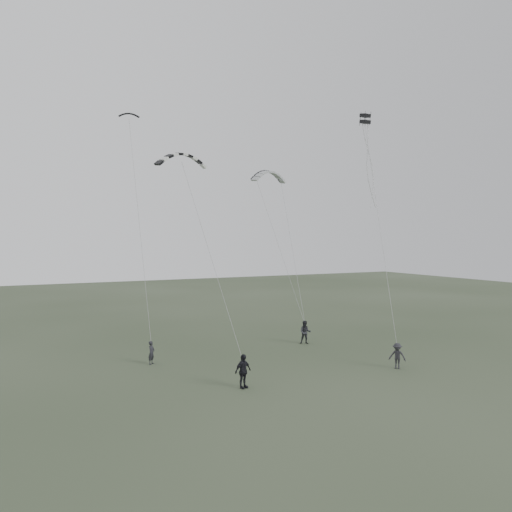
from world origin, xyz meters
name	(u,v)px	position (x,y,z in m)	size (l,w,h in m)	color
ground	(275,371)	(0.00, 0.00, 0.00)	(140.00, 140.00, 0.00)	#2D3824
flyer_left	(151,353)	(-6.35, 5.16, 0.76)	(0.55, 0.36, 1.51)	black
flyer_right	(305,332)	(6.04, 6.01, 0.90)	(0.88, 0.68, 1.80)	#232429
flyer_center	(243,371)	(-3.22, -2.26, 0.94)	(1.10, 0.46, 1.88)	black
flyer_far	(397,356)	(7.24, -2.91, 0.81)	(1.05, 0.60, 1.62)	#252429
kite_dark_small	(129,114)	(-6.29, 11.39, 17.64)	(1.52, 0.46, 0.50)	black
kite_pale_large	(269,172)	(6.83, 13.48, 14.31)	(3.49, 0.79, 1.47)	#A3A6A8
kite_striped	(181,154)	(-4.96, 2.95, 13.44)	(3.19, 0.80, 1.24)	black
kite_box	(365,119)	(8.27, 1.69, 16.75)	(0.57, 0.57, 0.69)	black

